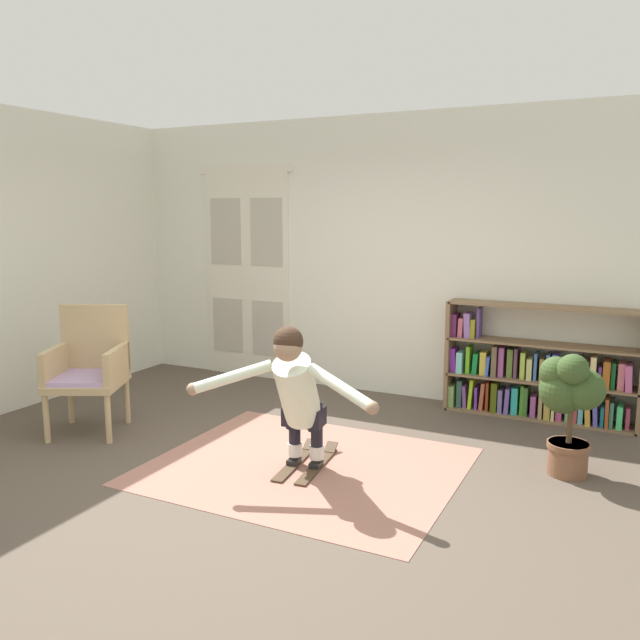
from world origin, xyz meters
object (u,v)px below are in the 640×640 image
object	(u,v)px
bookshelf	(536,374)
potted_plant	(568,398)
wicker_chair	(89,366)
person_skier	(296,389)
skis_pair	(307,462)

from	to	relation	value
bookshelf	potted_plant	bearing A→B (deg)	-73.29
bookshelf	potted_plant	distance (m)	1.35
wicker_chair	person_skier	size ratio (longest dim) A/B	0.79
wicker_chair	potted_plant	bearing A→B (deg)	11.86
skis_pair	potted_plant	bearing A→B (deg)	21.12
wicker_chair	skis_pair	size ratio (longest dim) A/B	1.41
wicker_chair	skis_pair	bearing A→B (deg)	3.44
skis_pair	person_skier	xyz separation A→B (m)	(0.03, -0.22, 0.64)
potted_plant	person_skier	xyz separation A→B (m)	(-1.75, -0.90, 0.08)
wicker_chair	potted_plant	distance (m)	3.96
wicker_chair	person_skier	distance (m)	2.12
skis_pair	person_skier	distance (m)	0.67
person_skier	wicker_chair	bearing A→B (deg)	177.57
bookshelf	person_skier	size ratio (longest dim) A/B	1.24
potted_plant	skis_pair	world-z (taller)	potted_plant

